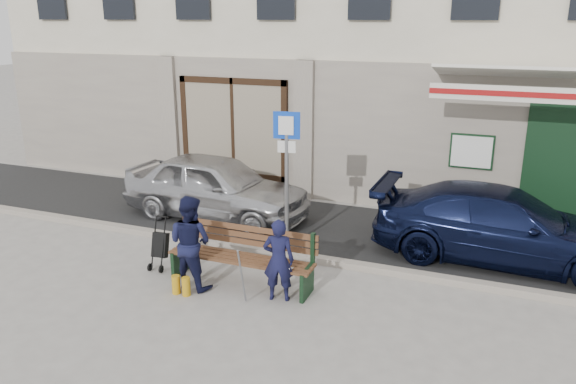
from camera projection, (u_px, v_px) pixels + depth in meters
The scene contains 10 objects.
ground at pixel (280, 300), 8.52m from camera, with size 80.00×80.00×0.00m, color #9E9991.
asphalt_lane at pixel (338, 231), 11.27m from camera, with size 60.00×3.20×0.01m, color #282828.
curb at pixel (312, 259), 9.83m from camera, with size 60.00×0.18×0.12m, color #9E9384.
car_silver at pixel (216, 187), 11.84m from camera, with size 1.62×4.03×1.37m, color #BBBCC1.
car_navy at pixel (502, 225), 9.76m from camera, with size 1.80×4.43×1.29m, color black.
parking_sign at pixel (287, 160), 9.87m from camera, with size 0.47×0.11×2.56m.
bench at pixel (239, 257), 8.92m from camera, with size 2.40×1.17×0.98m.
man at pixel (279, 260), 8.36m from camera, with size 0.47×0.31×1.29m, color #131435.
woman at pixel (190, 242), 8.75m from camera, with size 0.73×0.57×1.51m, color #121534.
stroller at pixel (160, 246), 9.50m from camera, with size 0.27×0.38×0.90m.
Camera 1 is at (2.91, -7.06, 4.10)m, focal length 35.00 mm.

